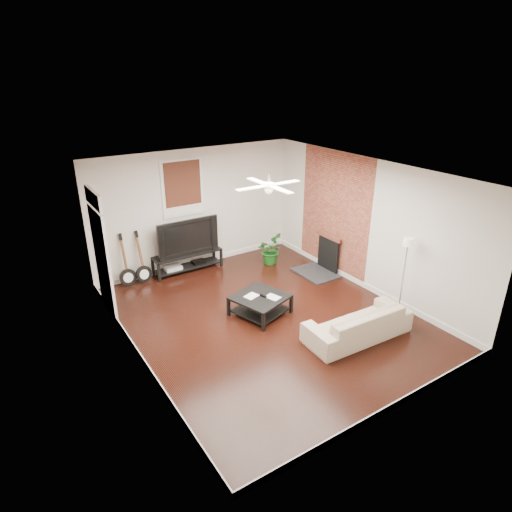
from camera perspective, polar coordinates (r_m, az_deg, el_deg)
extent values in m
cube|color=black|center=(8.50, 1.48, -8.05)|extent=(5.00, 6.00, 0.01)
cube|color=white|center=(7.43, 1.70, 10.71)|extent=(5.00, 6.00, 0.01)
cube|color=silver|center=(10.32, -7.88, 6.10)|extent=(5.00, 0.01, 2.80)
cube|color=silver|center=(5.91, 18.39, -8.81)|extent=(5.00, 0.01, 2.80)
cube|color=silver|center=(6.89, -15.91, -3.67)|extent=(0.01, 6.00, 2.80)
cube|color=silver|center=(9.41, 14.30, 3.86)|extent=(0.01, 6.00, 2.80)
cube|color=brown|center=(10.07, 10.16, 5.50)|extent=(0.02, 2.20, 2.80)
cube|color=black|center=(10.21, 8.59, 0.22)|extent=(0.80, 1.10, 0.92)
cube|color=#3D1B10|center=(10.03, -9.54, 8.75)|extent=(1.00, 0.06, 1.30)
cube|color=white|center=(8.65, -19.45, 0.42)|extent=(0.08, 1.00, 2.50)
cube|color=black|center=(10.40, -8.89, -0.74)|extent=(1.63, 0.44, 0.46)
imported|color=black|center=(10.17, -9.16, 2.64)|extent=(1.46, 0.19, 0.84)
cube|color=black|center=(8.52, 0.54, -6.42)|extent=(1.15, 1.15, 0.39)
imported|color=tan|center=(8.01, 13.14, -8.45)|extent=(2.00, 0.86, 0.57)
imported|color=#19591A|center=(10.63, 1.78, 0.83)|extent=(0.83, 0.85, 0.71)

